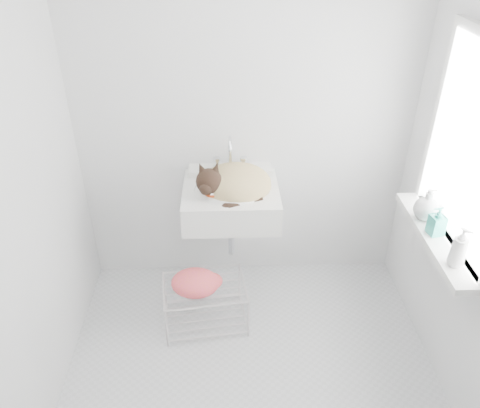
{
  "coord_description": "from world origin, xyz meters",
  "views": [
    {
      "loc": [
        -0.13,
        -1.87,
        2.38
      ],
      "look_at": [
        -0.05,
        0.5,
        0.88
      ],
      "focal_mm": 35.78,
      "sensor_mm": 36.0,
      "label": 1
    }
  ],
  "objects_px": {
    "bottle_a": "(454,265)",
    "bottle_c": "(424,218)",
    "cat": "(233,184)",
    "bottle_b": "(434,233)",
    "wire_rack": "(205,304)",
    "sink": "(231,188)"
  },
  "relations": [
    {
      "from": "bottle_a",
      "to": "bottle_c",
      "type": "height_order",
      "value": "same"
    },
    {
      "from": "cat",
      "to": "bottle_b",
      "type": "relative_size",
      "value": 2.95
    },
    {
      "from": "cat",
      "to": "wire_rack",
      "type": "height_order",
      "value": "cat"
    },
    {
      "from": "wire_rack",
      "to": "bottle_a",
      "type": "xyz_separation_m",
      "value": [
        1.28,
        -0.49,
        0.7
      ]
    },
    {
      "from": "sink",
      "to": "bottle_a",
      "type": "bearing_deg",
      "value": -35.92
    },
    {
      "from": "cat",
      "to": "sink",
      "type": "bearing_deg",
      "value": 116.24
    },
    {
      "from": "sink",
      "to": "bottle_a",
      "type": "height_order",
      "value": "sink"
    },
    {
      "from": "bottle_a",
      "to": "bottle_c",
      "type": "relative_size",
      "value": 1.0
    },
    {
      "from": "wire_rack",
      "to": "cat",
      "type": "bearing_deg",
      "value": 56.06
    },
    {
      "from": "wire_rack",
      "to": "bottle_c",
      "type": "distance_m",
      "value": 1.46
    },
    {
      "from": "bottle_b",
      "to": "bottle_c",
      "type": "xyz_separation_m",
      "value": [
        0.0,
        0.15,
        0.0
      ]
    },
    {
      "from": "wire_rack",
      "to": "bottle_b",
      "type": "xyz_separation_m",
      "value": [
        1.28,
        -0.23,
        0.7
      ]
    },
    {
      "from": "cat",
      "to": "bottle_c",
      "type": "relative_size",
      "value": 2.68
    },
    {
      "from": "bottle_c",
      "to": "wire_rack",
      "type": "bearing_deg",
      "value": 176.59
    },
    {
      "from": "bottle_b",
      "to": "cat",
      "type": "bearing_deg",
      "value": 154.71
    },
    {
      "from": "sink",
      "to": "bottle_b",
      "type": "xyz_separation_m",
      "value": [
        1.1,
        -0.53,
        0.0
      ]
    },
    {
      "from": "sink",
      "to": "bottle_a",
      "type": "relative_size",
      "value": 3.3
    },
    {
      "from": "wire_rack",
      "to": "bottle_b",
      "type": "bearing_deg",
      "value": -10.11
    },
    {
      "from": "sink",
      "to": "bottle_b",
      "type": "bearing_deg",
      "value": -25.82
    },
    {
      "from": "cat",
      "to": "bottle_b",
      "type": "distance_m",
      "value": 1.2
    },
    {
      "from": "wire_rack",
      "to": "bottle_c",
      "type": "height_order",
      "value": "bottle_c"
    },
    {
      "from": "sink",
      "to": "bottle_c",
      "type": "distance_m",
      "value": 1.16
    }
  ]
}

